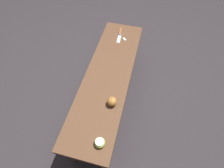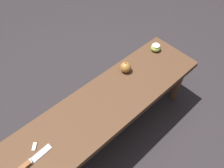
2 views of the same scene
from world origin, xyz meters
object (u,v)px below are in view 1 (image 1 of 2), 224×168
at_px(apple_whole, 112,102).
at_px(apple_cut, 100,143).
at_px(wooden_bench, 108,79).
at_px(knife, 120,33).

relative_size(apple_whole, apple_cut, 1.14).
bearing_deg(apple_cut, apple_whole, 179.32).
xyz_separation_m(wooden_bench, apple_whole, (0.25, 0.10, 0.09)).
bearing_deg(knife, apple_cut, 2.13).
height_order(wooden_bench, knife, knife).
height_order(apple_whole, apple_cut, apple_whole).
bearing_deg(wooden_bench, apple_cut, 9.71).
xyz_separation_m(knife, apple_cut, (1.07, 0.11, 0.02)).
xyz_separation_m(wooden_bench, apple_cut, (0.55, 0.09, 0.08)).
bearing_deg(knife, apple_whole, 4.60).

